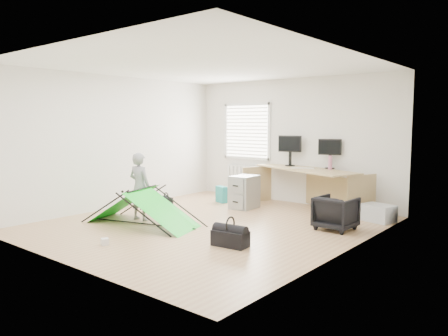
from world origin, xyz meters
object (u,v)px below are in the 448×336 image
Objects in this scene: monitor_right at (330,158)px; storage_crate at (378,213)px; laptop_bag at (166,204)px; kite at (143,207)px; office_chair at (336,213)px; desk at (305,188)px; filing_cabinet at (244,192)px; monitor_left at (290,155)px; person at (140,187)px; duffel_bag at (230,238)px; thermos at (330,163)px.

monitor_right reaches higher than storage_crate.
monitor_right is 3.44m from laptop_bag.
kite is at bearing -141.98° from monitor_right.
monitor_right reaches higher than office_chair.
laptop_bag is at bearing -114.96° from desk.
filing_cabinet is 2.30m from office_chair.
monitor_left reaches higher than person.
kite is 3.77× the size of storage_crate.
filing_cabinet is 1.33m from monitor_left.
monitor_left is 0.25× the size of kite.
kite is at bearing -107.28° from filing_cabinet.
monitor_right is 0.76× the size of office_chair.
storage_crate reaches higher than duffel_bag.
person is 2.27× the size of storage_crate.
desk is at bearing 171.70° from storage_crate.
desk reaches higher than kite.
person reaches higher than kite.
filing_cabinet is 1.31× the size of duffel_bag.
filing_cabinet is at bearing 60.82° from kite.
monitor_right is 1.59m from storage_crate.
filing_cabinet is 1.82m from thermos.
monitor_right reaches higher than laptop_bag.
person is at bearing -147.50° from monitor_right.
filing_cabinet reaches higher than storage_crate.
desk is at bearing -167.57° from thermos.
monitor_right reaches higher than duffel_bag.
person is at bearing -100.39° from desk.
monitor_left reaches higher than office_chair.
desk is 3.20m from duffel_bag.
thermos reaches higher than laptop_bag.
desk is 1.81m from office_chair.
person reaches higher than desk.
storage_crate is 1.48× the size of laptop_bag.
laptop_bag is (-3.65, -1.71, -0.01)m from storage_crate.
storage_crate is at bearing -105.01° from office_chair.
person reaches higher than thermos.
monitor_right reaches higher than desk.
desk is at bearing -166.63° from monitor_right.
monitor_right is at bearing 117.15° from thermos.
office_chair is (1.28, -1.28, -0.13)m from desk.
desk is 4.69× the size of duffel_bag.
desk is 3.95× the size of office_chair.
monitor_right is at bearing 55.90° from laptop_bag.
kite is 5.57× the size of laptop_bag.
monitor_right is 0.22m from thermos.
thermos reaches higher than filing_cabinet.
monitor_left is 3.51m from kite.
kite is (-0.50, -2.27, -0.02)m from filing_cabinet.
duffel_bag is at bearing -62.49° from filing_cabinet.
filing_cabinet is 0.33× the size of kite.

